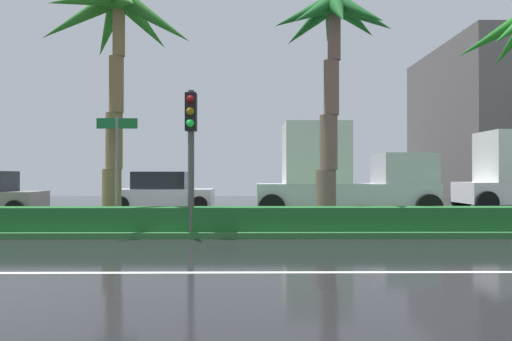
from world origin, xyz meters
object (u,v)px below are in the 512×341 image
object	(u,v)px
palm_tree_centre_left	(117,36)
street_name_sign	(117,156)
traffic_signal_median_right	(191,134)
car_in_traffic_second	(163,192)
palm_tree_centre	(333,41)
box_truck_lead	(342,176)

from	to	relation	value
palm_tree_centre_left	street_name_sign	bearing A→B (deg)	-72.97
traffic_signal_median_right	car_in_traffic_second	size ratio (longest dim) A/B	0.83
palm_tree_centre	box_truck_lead	xyz separation A→B (m)	(0.96, 3.76, -3.93)
palm_tree_centre	street_name_sign	size ratio (longest dim) A/B	2.29
box_truck_lead	traffic_signal_median_right	bearing A→B (deg)	-131.50
palm_tree_centre_left	traffic_signal_median_right	xyz separation A→B (m)	(2.28, -1.43, -2.89)
traffic_signal_median_right	palm_tree_centre_left	bearing A→B (deg)	147.94
street_name_sign	car_in_traffic_second	distance (m)	8.25
car_in_traffic_second	box_truck_lead	size ratio (longest dim) A/B	0.67
street_name_sign	box_truck_lead	bearing A→B (deg)	33.72
traffic_signal_median_right	street_name_sign	distance (m)	2.32
street_name_sign	palm_tree_centre	bearing A→B (deg)	8.29
street_name_sign	traffic_signal_median_right	bearing A→B (deg)	-21.89
car_in_traffic_second	palm_tree_centre	bearing A→B (deg)	-49.31
palm_tree_centre_left	street_name_sign	size ratio (longest dim) A/B	2.31
palm_tree_centre	car_in_traffic_second	size ratio (longest dim) A/B	1.60
palm_tree_centre_left	palm_tree_centre	world-z (taller)	palm_tree_centre_left
traffic_signal_median_right	street_name_sign	world-z (taller)	traffic_signal_median_right
palm_tree_centre_left	traffic_signal_median_right	world-z (taller)	palm_tree_centre_left
palm_tree_centre	traffic_signal_median_right	distance (m)	5.12
traffic_signal_median_right	box_truck_lead	world-z (taller)	traffic_signal_median_right
palm_tree_centre_left	car_in_traffic_second	world-z (taller)	palm_tree_centre_left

